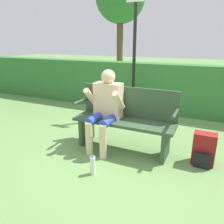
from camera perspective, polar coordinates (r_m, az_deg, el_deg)
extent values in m
plane|color=#668E4C|center=(3.58, 2.89, -9.59)|extent=(40.00, 40.00, 0.00)
cube|color=#337033|center=(5.39, 11.88, 6.15)|extent=(12.00, 0.43, 1.16)
cube|color=#334C33|center=(3.39, 3.02, -2.56)|extent=(1.58, 0.46, 0.05)
cube|color=#334C33|center=(3.50, 4.40, 2.64)|extent=(1.58, 0.04, 0.49)
cube|color=#334C33|center=(3.76, -6.60, -4.53)|extent=(0.06, 0.42, 0.45)
cube|color=#334C33|center=(3.32, 13.87, -8.18)|extent=(0.06, 0.42, 0.45)
cylinder|color=#334C33|center=(3.65, -8.15, 2.82)|extent=(0.05, 0.42, 0.05)
cylinder|color=#334C33|center=(3.12, 16.24, -0.38)|extent=(0.05, 0.42, 0.05)
cube|color=beige|center=(3.45, -0.97, 3.06)|extent=(0.43, 0.22, 0.55)
sphere|color=beige|center=(3.37, -1.00, 9.23)|extent=(0.22, 0.22, 0.22)
cylinder|color=#2D47B7|center=(3.39, -4.31, -1.59)|extent=(0.13, 0.43, 0.13)
cylinder|color=#2D47B7|center=(3.29, -0.71, -2.18)|extent=(0.13, 0.43, 0.13)
cylinder|color=beige|center=(3.32, -6.00, -6.98)|extent=(0.11, 0.11, 0.52)
cylinder|color=beige|center=(3.21, -2.35, -7.76)|extent=(0.11, 0.11, 0.52)
cylinder|color=beige|center=(3.42, -5.54, 3.88)|extent=(0.09, 0.34, 0.34)
cylinder|color=beige|center=(3.22, 1.78, 3.02)|extent=(0.09, 0.34, 0.34)
cube|color=maroon|center=(3.34, 22.86, -8.81)|extent=(0.30, 0.19, 0.46)
cube|color=black|center=(3.29, 22.49, -11.56)|extent=(0.23, 0.06, 0.21)
cylinder|color=white|center=(2.92, -5.05, -13.74)|extent=(0.07, 0.07, 0.25)
cylinder|color=#2D66B2|center=(2.86, -5.12, -11.45)|extent=(0.04, 0.04, 0.02)
cylinder|color=black|center=(4.80, 5.80, 13.94)|extent=(0.07, 0.07, 2.64)
cylinder|color=brown|center=(10.04, 2.05, 16.47)|extent=(0.28, 0.28, 2.75)
sphere|color=silver|center=(3.46, -6.14, -9.95)|extent=(0.08, 0.08, 0.08)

